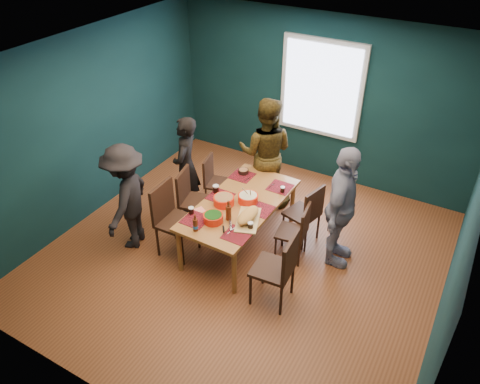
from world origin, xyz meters
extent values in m
cube|color=brown|center=(0.00, 0.00, -0.01)|extent=(5.00, 5.00, 0.01)
cube|color=white|center=(0.00, 0.00, 2.70)|extent=(5.00, 5.00, 0.01)
cube|color=#0F3133|center=(-2.50, 0.00, 1.35)|extent=(0.01, 5.00, 2.70)
cube|color=#0F3133|center=(2.50, 0.00, 1.35)|extent=(0.01, 5.00, 2.70)
cube|color=#0F3133|center=(0.00, 2.50, 1.35)|extent=(5.00, 0.01, 2.70)
cube|color=#0F3133|center=(0.00, -2.50, 1.35)|extent=(5.00, 0.01, 2.70)
cube|color=silver|center=(0.00, 2.47, 1.55)|extent=(1.35, 0.06, 1.55)
cube|color=#965D2D|center=(-0.17, 0.18, 0.68)|extent=(0.96, 1.86, 0.05)
cylinder|color=#965D2D|center=(-0.57, -0.67, 0.33)|extent=(0.06, 0.06, 0.66)
cylinder|color=#965D2D|center=(0.24, -0.67, 0.33)|extent=(0.06, 0.06, 0.66)
cylinder|color=#965D2D|center=(-0.57, 1.03, 0.33)|extent=(0.06, 0.06, 0.66)
cylinder|color=#965D2D|center=(0.24, 1.03, 0.33)|extent=(0.06, 0.06, 0.66)
cube|color=#321810|center=(-0.90, 0.83, 0.40)|extent=(0.45, 0.45, 0.04)
cube|color=#321810|center=(-1.07, 0.79, 0.63)|extent=(0.12, 0.37, 0.41)
cylinder|color=#321810|center=(-1.03, 0.64, 0.19)|extent=(0.03, 0.03, 0.38)
cylinder|color=#321810|center=(-0.71, 0.71, 0.19)|extent=(0.03, 0.03, 0.38)
cylinder|color=#321810|center=(-1.10, 0.95, 0.19)|extent=(0.03, 0.03, 0.38)
cylinder|color=#321810|center=(-0.78, 1.02, 0.19)|extent=(0.03, 0.03, 0.38)
cube|color=#321810|center=(-0.89, 0.20, 0.45)|extent=(0.50, 0.50, 0.04)
cube|color=#321810|center=(-1.08, 0.16, 0.70)|extent=(0.13, 0.42, 0.46)
cylinder|color=#321810|center=(-1.03, -0.01, 0.22)|extent=(0.03, 0.03, 0.43)
cylinder|color=#321810|center=(-0.68, 0.07, 0.22)|extent=(0.03, 0.03, 0.43)
cylinder|color=#321810|center=(-1.11, 0.34, 0.22)|extent=(0.03, 0.03, 0.43)
cylinder|color=#321810|center=(-0.76, 0.42, 0.22)|extent=(0.03, 0.03, 0.43)
cube|color=#321810|center=(-0.81, -0.37, 0.50)|extent=(0.48, 0.48, 0.04)
cube|color=#321810|center=(-1.02, -0.38, 0.78)|extent=(0.06, 0.47, 0.51)
cylinder|color=#321810|center=(-1.00, -0.58, 0.24)|extent=(0.04, 0.04, 0.48)
cylinder|color=#321810|center=(-0.61, -0.57, 0.24)|extent=(0.04, 0.04, 0.48)
cylinder|color=#321810|center=(-1.02, -0.18, 0.24)|extent=(0.04, 0.04, 0.48)
cylinder|color=#321810|center=(-0.62, -0.17, 0.24)|extent=(0.04, 0.04, 0.48)
cube|color=#321810|center=(0.52, 0.71, 0.44)|extent=(0.50, 0.50, 0.04)
cube|color=#321810|center=(0.70, 0.66, 0.68)|extent=(0.14, 0.40, 0.45)
cylinder|color=#321810|center=(0.31, 0.59, 0.21)|extent=(0.03, 0.03, 0.42)
cylinder|color=#321810|center=(0.64, 0.50, 0.21)|extent=(0.03, 0.03, 0.42)
cylinder|color=#321810|center=(0.40, 0.92, 0.21)|extent=(0.03, 0.03, 0.42)
cylinder|color=#321810|center=(0.73, 0.83, 0.21)|extent=(0.03, 0.03, 0.42)
cube|color=#321810|center=(0.56, 0.30, 0.40)|extent=(0.43, 0.43, 0.04)
cube|color=#321810|center=(0.72, 0.32, 0.63)|extent=(0.09, 0.38, 0.41)
cylinder|color=#321810|center=(0.42, 0.11, 0.19)|extent=(0.03, 0.03, 0.39)
cylinder|color=#321810|center=(0.74, 0.16, 0.19)|extent=(0.03, 0.03, 0.39)
cylinder|color=#321810|center=(0.37, 0.43, 0.19)|extent=(0.03, 0.03, 0.39)
cylinder|color=#321810|center=(0.69, 0.48, 0.19)|extent=(0.03, 0.03, 0.39)
cube|color=#321810|center=(0.68, -0.53, 0.49)|extent=(0.49, 0.49, 0.04)
cube|color=#321810|center=(0.88, -0.51, 0.76)|extent=(0.08, 0.46, 0.50)
cylinder|color=#321810|center=(0.50, -0.73, 0.23)|extent=(0.03, 0.03, 0.46)
cylinder|color=#321810|center=(0.89, -0.70, 0.23)|extent=(0.03, 0.03, 0.46)
cylinder|color=#321810|center=(0.47, -0.35, 0.23)|extent=(0.03, 0.03, 0.46)
cylinder|color=#321810|center=(0.86, -0.32, 0.23)|extent=(0.03, 0.03, 0.46)
imported|color=black|center=(-1.26, 0.50, 0.78)|extent=(0.53, 0.65, 1.55)
imported|color=black|center=(-0.36, 1.30, 0.87)|extent=(1.00, 0.88, 1.73)
imported|color=silver|center=(1.10, 0.53, 0.85)|extent=(0.51, 1.03, 1.70)
imported|color=black|center=(-1.49, -0.54, 0.77)|extent=(0.84, 1.12, 1.54)
cylinder|color=red|center=(-0.34, 0.06, 0.76)|extent=(0.28, 0.28, 0.11)
cylinder|color=#568D33|center=(-0.34, 0.06, 0.81)|extent=(0.24, 0.24, 0.02)
cylinder|color=red|center=(-0.08, 0.26, 0.76)|extent=(0.27, 0.27, 0.11)
cylinder|color=beige|center=(-0.08, 0.26, 0.81)|extent=(0.24, 0.24, 0.02)
cylinder|color=tan|center=(-0.05, 0.26, 0.85)|extent=(0.08, 0.15, 0.21)
cylinder|color=tan|center=(-0.11, 0.26, 0.85)|extent=(0.07, 0.15, 0.21)
cylinder|color=red|center=(-0.26, -0.33, 0.75)|extent=(0.25, 0.25, 0.11)
cylinder|color=#124611|center=(-0.26, -0.33, 0.80)|extent=(0.22, 0.22, 0.02)
cube|color=tan|center=(0.11, -0.10, 0.71)|extent=(0.44, 0.60, 0.02)
ellipsoid|color=#C08C45|center=(0.11, -0.10, 0.79)|extent=(0.33, 0.47, 0.13)
cube|color=#AEADB4|center=(-0.01, -0.32, 0.73)|extent=(0.15, 0.19, 0.00)
cylinder|color=black|center=(-0.04, -0.44, 0.74)|extent=(0.09, 0.11, 0.02)
sphere|color=#155E15|center=(0.11, -0.22, 0.79)|extent=(0.04, 0.04, 0.04)
sphere|color=#155E15|center=(0.11, -0.10, 0.79)|extent=(0.04, 0.04, 0.04)
sphere|color=#155E15|center=(0.11, 0.01, 0.79)|extent=(0.04, 0.04, 0.04)
cylinder|color=black|center=(-0.49, 0.86, 0.73)|extent=(0.16, 0.16, 0.06)
cylinder|color=#568D33|center=(-0.49, 0.86, 0.76)|extent=(0.13, 0.13, 0.02)
cylinder|color=#4C1D0D|center=(-0.35, -0.59, 0.79)|extent=(0.06, 0.06, 0.17)
cylinder|color=#4C1D0D|center=(-0.35, -0.59, 0.91)|extent=(0.02, 0.02, 0.07)
cylinder|color=#1858AC|center=(-0.35, -0.59, 0.76)|extent=(0.07, 0.07, 0.04)
cylinder|color=#4C1D0D|center=(-0.11, -0.20, 0.80)|extent=(0.07, 0.07, 0.20)
cylinder|color=#4C1D0D|center=(-0.11, -0.20, 0.94)|extent=(0.03, 0.03, 0.08)
cylinder|color=black|center=(-0.59, -0.34, 0.75)|extent=(0.07, 0.07, 0.10)
cylinder|color=silver|center=(-0.59, -0.34, 0.79)|extent=(0.07, 0.07, 0.01)
cylinder|color=black|center=(0.22, -0.23, 0.75)|extent=(0.07, 0.07, 0.10)
cylinder|color=silver|center=(0.22, -0.23, 0.79)|extent=(0.07, 0.07, 0.01)
cylinder|color=black|center=(0.22, 0.69, 0.74)|extent=(0.06, 0.06, 0.09)
cylinder|color=silver|center=(0.22, 0.69, 0.78)|extent=(0.06, 0.06, 0.01)
cylinder|color=black|center=(-0.57, 0.23, 0.76)|extent=(0.08, 0.08, 0.11)
cylinder|color=silver|center=(-0.57, 0.23, 0.81)|extent=(0.08, 0.08, 0.02)
cube|color=#FF7B6B|center=(0.19, 0.24, 0.70)|extent=(0.15, 0.15, 0.00)
cube|color=#FF7B6B|center=(-0.54, -0.23, 0.70)|extent=(0.17, 0.17, 0.00)
cube|color=#FF7B6B|center=(0.14, -0.46, 0.70)|extent=(0.20, 0.20, 0.00)
camera|label=1|loc=(2.34, -4.22, 4.32)|focal=35.00mm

